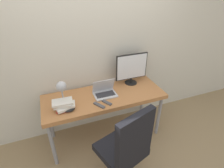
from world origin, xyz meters
TOP-DOWN VIEW (x-y plane):
  - ground_plane at (0.00, 0.00)m, footprint 12.00×12.00m
  - wall_back at (0.00, 0.71)m, footprint 8.00×0.05m
  - desk at (0.00, 0.32)m, footprint 1.72×0.64m
  - laptop at (0.01, 0.34)m, footprint 0.31×0.22m
  - monitor at (0.51, 0.51)m, footprint 0.50×0.19m
  - desk_lamp at (-0.56, 0.26)m, footprint 0.13×0.26m
  - office_chair at (-0.03, -0.49)m, footprint 0.60×0.61m
  - book_stack at (-0.58, 0.21)m, footprint 0.29×0.22m
  - tv_remote at (-0.03, 0.13)m, footprint 0.11×0.15m
  - media_remote at (-0.14, 0.11)m, footprint 0.13×0.17m
  - game_controller at (-0.52, 0.15)m, footprint 0.15×0.10m

SIDE VIEW (x-z plane):
  - ground_plane at x=0.00m, z-range 0.00..0.00m
  - office_chair at x=-0.03m, z-range 0.06..1.20m
  - desk at x=0.00m, z-range 0.32..1.10m
  - tv_remote at x=-0.03m, z-range 0.78..0.80m
  - media_remote at x=-0.14m, z-range 0.78..0.80m
  - game_controller at x=-0.52m, z-range 0.78..0.82m
  - laptop at x=0.01m, z-range 0.71..0.94m
  - book_stack at x=-0.58m, z-range 0.78..0.90m
  - monitor at x=0.51m, z-range 0.80..1.28m
  - desk_lamp at x=-0.56m, z-range 0.86..1.24m
  - wall_back at x=0.00m, z-range 0.00..2.60m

